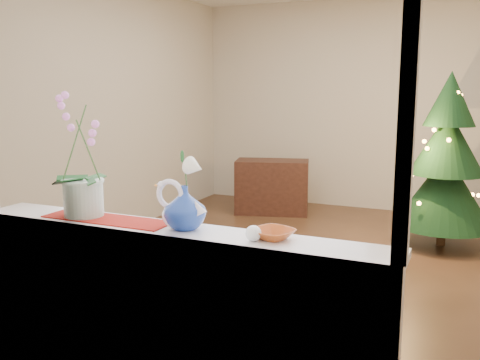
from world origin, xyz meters
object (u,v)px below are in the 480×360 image
at_px(blue_vase, 185,204).
at_px(paperweight, 253,233).
at_px(side_table, 272,187).
at_px(xmas_tree, 446,160).
at_px(amber_dish, 273,235).
at_px(swan, 180,206).
at_px(orchid_pot, 81,155).

xyz_separation_m(blue_vase, paperweight, (0.38, -0.06, -0.08)).
bearing_deg(side_table, paperweight, -86.27).
height_order(xmas_tree, side_table, xmas_tree).
distance_m(amber_dish, xmas_tree, 3.51).
distance_m(swan, paperweight, 0.40).
relative_size(paperweight, side_table, 0.08).
xyz_separation_m(orchid_pot, xmas_tree, (1.57, 3.48, -0.37)).
xyz_separation_m(paperweight, amber_dish, (0.07, 0.07, -0.02)).
distance_m(swan, amber_dish, 0.47).
height_order(paperweight, side_table, paperweight).
height_order(blue_vase, side_table, blue_vase).
height_order(orchid_pot, amber_dish, orchid_pot).
distance_m(swan, side_table, 4.31).
xyz_separation_m(orchid_pot, paperweight, (0.98, -0.05, -0.29)).
height_order(orchid_pot, xmas_tree, xmas_tree).
distance_m(paperweight, side_table, 4.45).
bearing_deg(amber_dish, swan, -176.61).
bearing_deg(side_table, amber_dish, -85.15).
bearing_deg(blue_vase, side_table, 105.11).
relative_size(swan, paperweight, 3.72).
bearing_deg(side_table, swan, -91.06).
height_order(paperweight, xmas_tree, xmas_tree).
xyz_separation_m(paperweight, side_table, (-1.48, 4.15, -0.62)).
xyz_separation_m(amber_dish, side_table, (-1.55, 4.08, -0.60)).
height_order(orchid_pot, paperweight, orchid_pot).
bearing_deg(amber_dish, orchid_pot, -179.07).
distance_m(orchid_pot, blue_vase, 0.64).
height_order(blue_vase, paperweight, blue_vase).
relative_size(swan, blue_vase, 1.10).
bearing_deg(xmas_tree, side_table, 163.52).
distance_m(orchid_pot, side_table, 4.23).
height_order(swan, amber_dish, swan).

